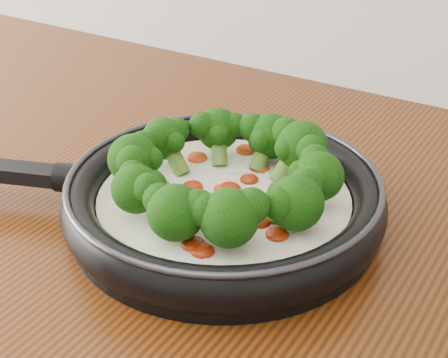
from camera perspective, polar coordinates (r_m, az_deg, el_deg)
The scene contains 1 object.
skillet at distance 0.64m, azimuth -0.12°, elevation -1.25°, with size 0.51×0.40×0.09m.
Camera 1 is at (0.27, 0.63, 1.26)m, focal length 53.97 mm.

